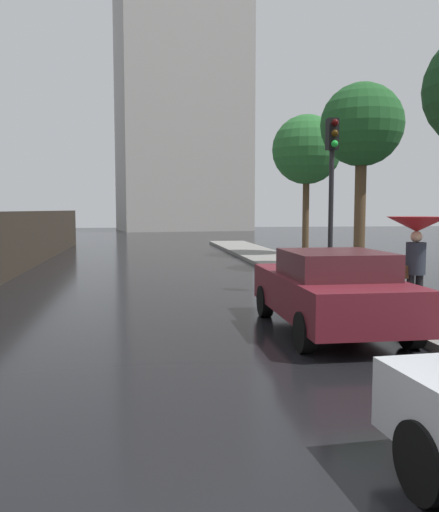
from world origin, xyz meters
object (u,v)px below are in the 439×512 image
Objects in this scene: pedestrian_with_umbrella_near at (416,236)px; traffic_light at (332,172)px; car_maroon_near_kerb at (330,290)px; street_tree_mid at (362,127)px; street_tree_far at (307,150)px.

traffic_light is at bearing 93.75° from pedestrian_with_umbrella_near.
car_maroon_near_kerb is 10.11m from street_tree_mid.
street_tree_far is at bearing 90.84° from street_tree_mid.
street_tree_mid is (4.09, 8.27, 4.13)m from car_maroon_near_kerb.
car_maroon_near_kerb is 4.60m from traffic_light.
pedestrian_with_umbrella_near is at bearing -99.29° from street_tree_far.
street_tree_far reaches higher than pedestrian_with_umbrella_near.
car_maroon_near_kerb is 0.65× the size of street_tree_mid.
street_tree_mid is (2.71, 4.54, 1.82)m from traffic_light.
pedestrian_with_umbrella_near is 0.29× the size of street_tree_mid.
street_tree_mid is at bearing -89.16° from street_tree_far.
street_tree_mid is (2.30, 7.88, 3.23)m from pedestrian_with_umbrella_near.
traffic_light is 0.67× the size of street_tree_far.
street_tree_far is at bearing 75.56° from traffic_light.
pedestrian_with_umbrella_near is (1.80, 0.39, 0.90)m from car_maroon_near_kerb.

